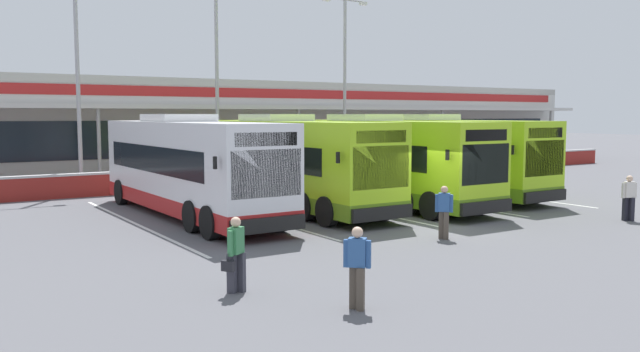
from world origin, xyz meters
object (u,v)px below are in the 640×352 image
coach_bus_leftmost (189,168)px  coach_bus_centre (378,161)px  lamp_post_west (77,62)px  coach_bus_right_centre (438,157)px  pedestrian_approaching_bus (629,196)px  lamp_post_east (345,74)px  pedestrian_with_handbag (236,253)px  pedestrian_near_bin (444,210)px  lamp_post_centre (217,68)px  coach_bus_left_centre (288,164)px  pedestrian_in_dark_coat (357,265)px

coach_bus_leftmost → coach_bus_centre: same height
coach_bus_leftmost → lamp_post_west: (-1.51, 10.38, 4.50)m
coach_bus_centre → coach_bus_right_centre: (4.27, 0.88, 0.00)m
pedestrian_approaching_bus → lamp_post_east: lamp_post_east is taller
pedestrian_with_handbag → pedestrian_near_bin: size_ratio=1.00×
coach_bus_right_centre → pedestrian_with_handbag: size_ratio=7.51×
pedestrian_with_handbag → lamp_post_centre: (8.81, 20.66, 5.43)m
coach_bus_left_centre → coach_bus_right_centre: 8.16m
lamp_post_centre → pedestrian_with_handbag: bearing=-113.1°
pedestrian_near_bin → lamp_post_east: size_ratio=0.15×
coach_bus_left_centre → pedestrian_with_handbag: coach_bus_left_centre is taller
coach_bus_right_centre → pedestrian_with_handbag: bearing=-146.2°
pedestrian_in_dark_coat → lamp_post_west: 23.74m
pedestrian_with_handbag → lamp_post_west: (1.55, 20.76, 5.43)m
coach_bus_left_centre → pedestrian_with_handbag: bearing=-125.1°
coach_bus_leftmost → pedestrian_in_dark_coat: bearing=-97.2°
coach_bus_centre → pedestrian_near_bin: (-3.27, -7.45, -0.91)m
coach_bus_centre → pedestrian_in_dark_coat: (-9.69, -11.78, -0.91)m
coach_bus_leftmost → coach_bus_right_centre: same height
coach_bus_left_centre → coach_bus_leftmost: bearing=179.1°
coach_bus_centre → lamp_post_east: lamp_post_east is taller
coach_bus_left_centre → lamp_post_centre: size_ratio=1.11×
coach_bus_left_centre → coach_bus_centre: 4.00m
lamp_post_centre → lamp_post_east: bearing=4.4°
pedestrian_in_dark_coat → lamp_post_west: (0.09, 23.11, 5.42)m
lamp_post_west → lamp_post_east: (16.24, 0.58, 0.00)m
coach_bus_left_centre → pedestrian_in_dark_coat: bearing=-114.6°
coach_bus_centre → pedestrian_with_handbag: 14.63m
coach_bus_centre → pedestrian_in_dark_coat: 15.28m
pedestrian_in_dark_coat → coach_bus_centre: bearing=50.6°
pedestrian_approaching_bus → lamp_post_centre: size_ratio=0.15×
coach_bus_left_centre → lamp_post_west: lamp_post_west is taller
coach_bus_right_centre → lamp_post_centre: 13.08m
coach_bus_centre → pedestrian_approaching_bus: (4.59, -8.54, -0.91)m
pedestrian_with_handbag → coach_bus_leftmost: bearing=73.6°
lamp_post_centre → coach_bus_right_centre: bearing=-57.4°
pedestrian_in_dark_coat → lamp_post_centre: lamp_post_centre is taller
lamp_post_centre → lamp_post_west: bearing=179.2°
pedestrian_with_handbag → pedestrian_in_dark_coat: same height
coach_bus_centre → pedestrian_approaching_bus: size_ratio=7.51×
pedestrian_with_handbag → pedestrian_in_dark_coat: (1.46, -2.35, 0.02)m
coach_bus_right_centre → pedestrian_approaching_bus: bearing=-88.0°
coach_bus_left_centre → pedestrian_in_dark_coat: coach_bus_left_centre is taller
coach_bus_right_centre → lamp_post_centre: bearing=122.6°
coach_bus_centre → pedestrian_with_handbag: coach_bus_centre is taller
coach_bus_leftmost → coach_bus_right_centre: 12.35m
pedestrian_in_dark_coat → pedestrian_approaching_bus: (14.27, 3.24, 0.00)m
pedestrian_near_bin → lamp_post_west: size_ratio=0.15×
coach_bus_leftmost → pedestrian_in_dark_coat: size_ratio=7.51×
coach_bus_left_centre → coach_bus_right_centre: (8.16, -0.00, 0.00)m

